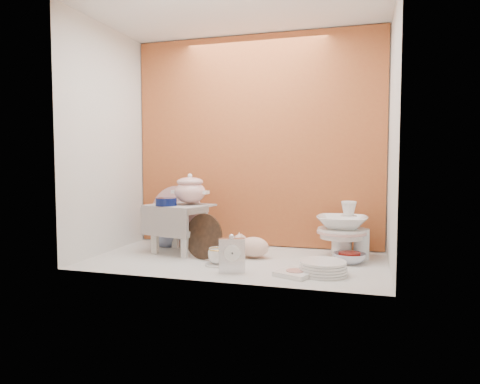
{
  "coord_description": "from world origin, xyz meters",
  "views": [
    {
      "loc": [
        0.77,
        -2.54,
        0.61
      ],
      "look_at": [
        0.02,
        0.02,
        0.42
      ],
      "focal_mm": 32.69,
      "sensor_mm": 36.0,
      "label": 1
    }
  ],
  "objects_px": {
    "gold_rim_teacup": "(218,256)",
    "dinner_plate_stack": "(323,268)",
    "porcelain_tower": "(342,229)",
    "step_stool": "(180,229)",
    "floral_platter": "(176,216)",
    "plush_pig": "(254,247)",
    "crystal_bowl": "(349,258)",
    "soup_tureen": "(190,189)",
    "mantel_clock": "(232,254)",
    "blue_white_vase": "(167,230)"
  },
  "relations": [
    {
      "from": "gold_rim_teacup",
      "to": "dinner_plate_stack",
      "type": "xyz_separation_m",
      "value": [
        0.61,
        -0.04,
        -0.02
      ]
    },
    {
      "from": "dinner_plate_stack",
      "to": "porcelain_tower",
      "type": "relative_size",
      "value": 0.73
    },
    {
      "from": "step_stool",
      "to": "dinner_plate_stack",
      "type": "height_order",
      "value": "step_stool"
    },
    {
      "from": "floral_platter",
      "to": "plush_pig",
      "type": "xyz_separation_m",
      "value": [
        0.64,
        -0.23,
        -0.14
      ]
    },
    {
      "from": "step_stool",
      "to": "floral_platter",
      "type": "distance_m",
      "value": 0.24
    },
    {
      "from": "step_stool",
      "to": "floral_platter",
      "type": "height_order",
      "value": "floral_platter"
    },
    {
      "from": "plush_pig",
      "to": "crystal_bowl",
      "type": "distance_m",
      "value": 0.59
    },
    {
      "from": "soup_tureen",
      "to": "mantel_clock",
      "type": "bearing_deg",
      "value": -45.91
    },
    {
      "from": "mantel_clock",
      "to": "floral_platter",
      "type": "bearing_deg",
      "value": 113.04
    },
    {
      "from": "soup_tureen",
      "to": "crystal_bowl",
      "type": "distance_m",
      "value": 1.11
    },
    {
      "from": "crystal_bowl",
      "to": "blue_white_vase",
      "type": "bearing_deg",
      "value": 171.94
    },
    {
      "from": "soup_tureen",
      "to": "plush_pig",
      "type": "xyz_separation_m",
      "value": [
        0.46,
        -0.06,
        -0.35
      ]
    },
    {
      "from": "step_stool",
      "to": "mantel_clock",
      "type": "xyz_separation_m",
      "value": [
        0.49,
        -0.41,
        -0.06
      ]
    },
    {
      "from": "step_stool",
      "to": "soup_tureen",
      "type": "bearing_deg",
      "value": 45.13
    },
    {
      "from": "blue_white_vase",
      "to": "crystal_bowl",
      "type": "bearing_deg",
      "value": -8.06
    },
    {
      "from": "mantel_clock",
      "to": "porcelain_tower",
      "type": "relative_size",
      "value": 0.58
    },
    {
      "from": "step_stool",
      "to": "soup_tureen",
      "type": "distance_m",
      "value": 0.27
    },
    {
      "from": "plush_pig",
      "to": "dinner_plate_stack",
      "type": "distance_m",
      "value": 0.54
    },
    {
      "from": "soup_tureen",
      "to": "porcelain_tower",
      "type": "bearing_deg",
      "value": 5.63
    },
    {
      "from": "floral_platter",
      "to": "gold_rim_teacup",
      "type": "relative_size",
      "value": 3.68
    },
    {
      "from": "soup_tureen",
      "to": "blue_white_vase",
      "type": "xyz_separation_m",
      "value": [
        -0.24,
        0.14,
        -0.31
      ]
    },
    {
      "from": "gold_rim_teacup",
      "to": "soup_tureen",
      "type": "bearing_deg",
      "value": 134.29
    },
    {
      "from": "step_stool",
      "to": "gold_rim_teacup",
      "type": "relative_size",
      "value": 3.23
    },
    {
      "from": "step_stool",
      "to": "blue_white_vase",
      "type": "distance_m",
      "value": 0.26
    },
    {
      "from": "step_stool",
      "to": "plush_pig",
      "type": "xyz_separation_m",
      "value": [
        0.52,
        -0.03,
        -0.09
      ]
    },
    {
      "from": "floral_platter",
      "to": "mantel_clock",
      "type": "relative_size",
      "value": 2.08
    },
    {
      "from": "mantel_clock",
      "to": "dinner_plate_stack",
      "type": "xyz_separation_m",
      "value": [
        0.48,
        0.1,
        -0.07
      ]
    },
    {
      "from": "soup_tureen",
      "to": "gold_rim_teacup",
      "type": "height_order",
      "value": "soup_tureen"
    },
    {
      "from": "step_stool",
      "to": "porcelain_tower",
      "type": "height_order",
      "value": "porcelain_tower"
    },
    {
      "from": "soup_tureen",
      "to": "mantel_clock",
      "type": "distance_m",
      "value": 0.69
    },
    {
      "from": "step_stool",
      "to": "blue_white_vase",
      "type": "bearing_deg",
      "value": 150.68
    },
    {
      "from": "blue_white_vase",
      "to": "dinner_plate_stack",
      "type": "distance_m",
      "value": 1.26
    },
    {
      "from": "plush_pig",
      "to": "crystal_bowl",
      "type": "bearing_deg",
      "value": 16.82
    },
    {
      "from": "floral_platter",
      "to": "crystal_bowl",
      "type": "distance_m",
      "value": 1.25
    },
    {
      "from": "plush_pig",
      "to": "mantel_clock",
      "type": "bearing_deg",
      "value": -79.62
    },
    {
      "from": "step_stool",
      "to": "floral_platter",
      "type": "bearing_deg",
      "value": 135.37
    },
    {
      "from": "soup_tureen",
      "to": "floral_platter",
      "type": "distance_m",
      "value": 0.32
    },
    {
      "from": "plush_pig",
      "to": "gold_rim_teacup",
      "type": "distance_m",
      "value": 0.29
    },
    {
      "from": "floral_platter",
      "to": "gold_rim_teacup",
      "type": "distance_m",
      "value": 0.7
    },
    {
      "from": "mantel_clock",
      "to": "dinner_plate_stack",
      "type": "bearing_deg",
      "value": -10.49
    },
    {
      "from": "mantel_clock",
      "to": "step_stool",
      "type": "bearing_deg",
      "value": 118.54
    },
    {
      "from": "gold_rim_teacup",
      "to": "porcelain_tower",
      "type": "distance_m",
      "value": 0.8
    },
    {
      "from": "porcelain_tower",
      "to": "blue_white_vase",
      "type": "bearing_deg",
      "value": 177.82
    },
    {
      "from": "plush_pig",
      "to": "soup_tureen",
      "type": "bearing_deg",
      "value": -173.21
    },
    {
      "from": "step_stool",
      "to": "porcelain_tower",
      "type": "distance_m",
      "value": 1.06
    },
    {
      "from": "gold_rim_teacup",
      "to": "crystal_bowl",
      "type": "xyz_separation_m",
      "value": [
        0.74,
        0.27,
        -0.03
      ]
    },
    {
      "from": "gold_rim_teacup",
      "to": "blue_white_vase",
      "type": "bearing_deg",
      "value": 140.14
    },
    {
      "from": "mantel_clock",
      "to": "plush_pig",
      "type": "xyz_separation_m",
      "value": [
        0.03,
        0.38,
        -0.03
      ]
    },
    {
      "from": "step_stool",
      "to": "plush_pig",
      "type": "relative_size",
      "value": 1.58
    },
    {
      "from": "blue_white_vase",
      "to": "porcelain_tower",
      "type": "xyz_separation_m",
      "value": [
        1.23,
        -0.05,
        0.07
      ]
    }
  ]
}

